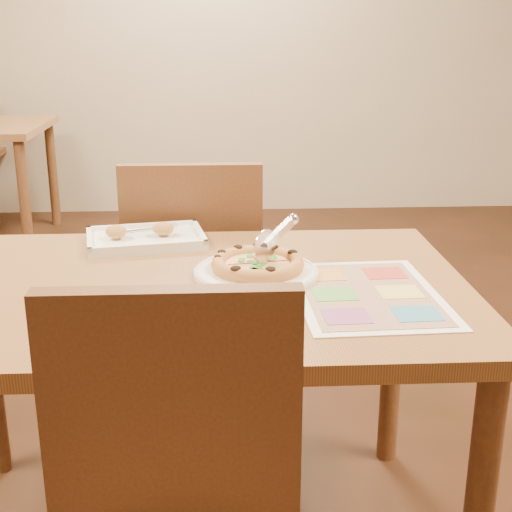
{
  "coord_description": "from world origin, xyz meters",
  "views": [
    {
      "loc": [
        0.08,
        -1.53,
        1.28
      ],
      "look_at": [
        0.17,
        0.04,
        0.77
      ],
      "focal_mm": 50.0,
      "sensor_mm": 36.0,
      "label": 1
    }
  ],
  "objects": [
    {
      "name": "dining_table",
      "position": [
        0.0,
        0.0,
        0.63
      ],
      "size": [
        1.3,
        0.85,
        0.72
      ],
      "color": "brown",
      "rests_on": "ground"
    },
    {
      "name": "chair_near",
      "position": [
        0.0,
        -0.6,
        0.57
      ],
      "size": [
        0.42,
        0.42,
        0.47
      ],
      "color": "brown",
      "rests_on": "ground"
    },
    {
      "name": "chair_far",
      "position": [
        -0.0,
        0.6,
        0.57
      ],
      "size": [
        0.42,
        0.42,
        0.47
      ],
      "rotation": [
        0.0,
        0.0,
        3.14
      ],
      "color": "brown",
      "rests_on": "ground"
    },
    {
      "name": "plate",
      "position": [
        0.17,
        0.04,
        0.73
      ],
      "size": [
        0.32,
        0.32,
        0.02
      ],
      "primitive_type": "cylinder",
      "rotation": [
        0.0,
        0.0,
        0.09
      ],
      "color": "white",
      "rests_on": "dining_table"
    },
    {
      "name": "pizza",
      "position": [
        0.17,
        0.05,
        0.75
      ],
      "size": [
        0.22,
        0.22,
        0.03
      ],
      "rotation": [
        0.0,
        0.0,
        0.17
      ],
      "color": "#D08C47",
      "rests_on": "plate"
    },
    {
      "name": "pizza_cutter",
      "position": [
        0.21,
        0.08,
        0.81
      ],
      "size": [
        0.11,
        0.13,
        0.09
      ],
      "rotation": [
        0.0,
        0.0,
        0.86
      ],
      "color": "silver",
      "rests_on": "pizza"
    },
    {
      "name": "appetizer_tray",
      "position": [
        -0.12,
        0.32,
        0.73
      ],
      "size": [
        0.34,
        0.26,
        0.06
      ],
      "rotation": [
        0.0,
        0.0,
        0.18
      ],
      "color": "white",
      "rests_on": "dining_table"
    },
    {
      "name": "menu",
      "position": [
        0.4,
        -0.09,
        0.72
      ],
      "size": [
        0.33,
        0.45,
        0.0
      ],
      "primitive_type": "cube",
      "rotation": [
        0.0,
        0.0,
        0.04
      ],
      "color": "white",
      "rests_on": "dining_table"
    }
  ]
}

